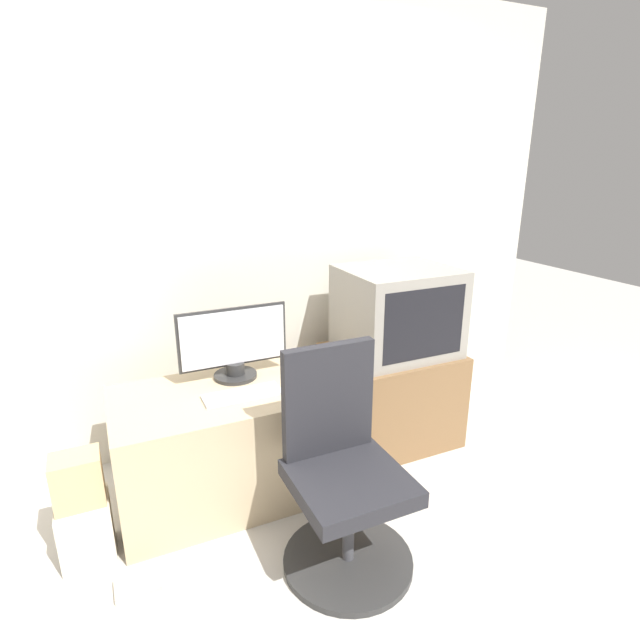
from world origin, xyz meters
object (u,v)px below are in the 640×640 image
object	(u,v)px
mouse	(294,383)
book	(138,585)
crt_tv	(397,311)
keyboard	(242,395)
office_chair	(343,480)
main_monitor	(234,344)
cardboard_box_lower	(86,529)

from	to	relation	value
mouse	book	distance (m)	1.09
crt_tv	book	world-z (taller)	crt_tv
keyboard	book	world-z (taller)	keyboard
keyboard	crt_tv	bearing A→B (deg)	11.10
office_chair	book	distance (m)	0.94
crt_tv	office_chair	size ratio (longest dim) A/B	0.66
main_monitor	mouse	world-z (taller)	main_monitor
keyboard	book	xyz separation A→B (m)	(-0.58, -0.37, -0.57)
office_chair	mouse	bearing A→B (deg)	89.75
crt_tv	cardboard_box_lower	size ratio (longest dim) A/B	2.26
mouse	office_chair	bearing A→B (deg)	-90.25
main_monitor	keyboard	world-z (taller)	main_monitor
keyboard	mouse	xyz separation A→B (m)	(0.27, -0.00, 0.01)
mouse	cardboard_box_lower	size ratio (longest dim) A/B	0.23
crt_tv	office_chair	xyz separation A→B (m)	(-0.73, -0.75, -0.44)
mouse	office_chair	size ratio (longest dim) A/B	0.07
keyboard	mouse	size ratio (longest dim) A/B	5.91
crt_tv	book	xyz separation A→B (m)	(-1.57, -0.56, -0.81)
main_monitor	office_chair	size ratio (longest dim) A/B	0.60
office_chair	book	world-z (taller)	office_chair
office_chair	cardboard_box_lower	bearing A→B (deg)	155.48
crt_tv	book	size ratio (longest dim) A/B	3.49
cardboard_box_lower	book	world-z (taller)	cardboard_box_lower
crt_tv	office_chair	world-z (taller)	crt_tv
main_monitor	cardboard_box_lower	size ratio (longest dim) A/B	2.06
main_monitor	mouse	distance (m)	0.37
keyboard	mouse	world-z (taller)	mouse
main_monitor	book	distance (m)	1.13
mouse	keyboard	bearing A→B (deg)	179.81
main_monitor	crt_tv	xyz separation A→B (m)	(0.97, -0.03, 0.06)
cardboard_box_lower	book	bearing A→B (deg)	-58.31
keyboard	crt_tv	size ratio (longest dim) A/B	0.60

